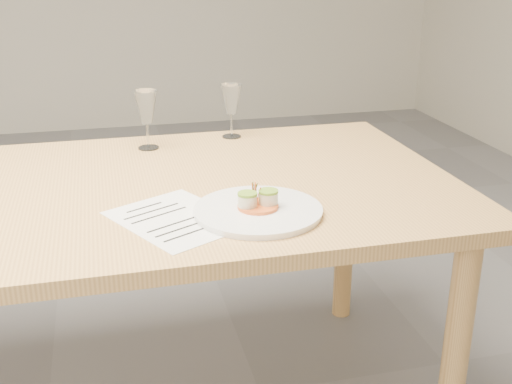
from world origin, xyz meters
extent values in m
cube|color=tan|center=(0.00, 0.00, 0.73)|extent=(2.40, 1.00, 0.04)
cylinder|color=tan|center=(1.10, -0.40, 0.35)|extent=(0.07, 0.07, 0.71)
cylinder|color=tan|center=(1.10, 0.40, 0.35)|extent=(0.07, 0.07, 0.71)
cylinder|color=white|center=(0.59, -0.27, 0.76)|extent=(0.31, 0.31, 0.01)
cylinder|color=white|center=(0.59, -0.27, 0.76)|extent=(0.32, 0.32, 0.01)
cylinder|color=orange|center=(0.59, -0.27, 0.77)|extent=(0.10, 0.10, 0.01)
cylinder|color=beige|center=(0.57, -0.27, 0.79)|extent=(0.05, 0.05, 0.03)
cylinder|color=beige|center=(0.62, -0.26, 0.79)|extent=(0.05, 0.05, 0.03)
cylinder|color=#7FA52D|center=(0.57, -0.27, 0.81)|extent=(0.05, 0.05, 0.01)
cylinder|color=#7FA52D|center=(0.62, -0.26, 0.81)|extent=(0.05, 0.05, 0.01)
cylinder|color=tan|center=(0.65, -0.32, 0.76)|extent=(0.05, 0.05, 0.00)
cube|color=white|center=(0.40, -0.25, 0.75)|extent=(0.36, 0.39, 0.00)
cube|color=black|center=(0.33, -0.16, 0.75)|extent=(0.09, 0.05, 0.00)
cube|color=black|center=(0.34, -0.19, 0.75)|extent=(0.14, 0.08, 0.00)
cube|color=black|center=(0.36, -0.22, 0.75)|extent=(0.14, 0.08, 0.00)
cube|color=black|center=(0.39, -0.28, 0.75)|extent=(0.14, 0.08, 0.00)
cube|color=black|center=(0.40, -0.31, 0.75)|extent=(0.14, 0.08, 0.00)
cube|color=black|center=(0.42, -0.34, 0.75)|extent=(0.14, 0.08, 0.00)
cylinder|color=white|center=(0.38, 0.35, 0.75)|extent=(0.07, 0.07, 0.00)
cylinder|color=white|center=(0.38, 0.35, 0.79)|extent=(0.01, 0.01, 0.08)
cone|color=white|center=(0.38, 0.35, 0.89)|extent=(0.08, 0.08, 0.10)
cylinder|color=white|center=(0.67, 0.42, 0.75)|extent=(0.06, 0.06, 0.00)
cylinder|color=white|center=(0.67, 0.42, 0.79)|extent=(0.01, 0.01, 0.08)
cone|color=white|center=(0.67, 0.42, 0.88)|extent=(0.07, 0.07, 0.10)
camera|label=1|loc=(0.24, -1.66, 1.36)|focal=45.00mm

